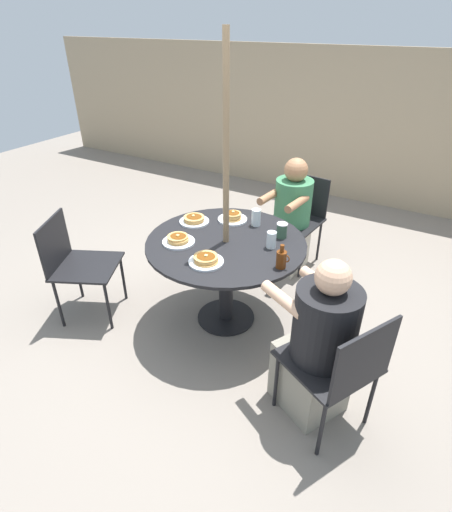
{
  "coord_description": "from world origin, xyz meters",
  "views": [
    {
      "loc": [
        1.31,
        -2.25,
        2.17
      ],
      "look_at": [
        0.0,
        0.0,
        0.6
      ],
      "focal_mm": 28.0,
      "sensor_mm": 36.0,
      "label": 1
    }
  ],
  "objects_px": {
    "patio_chair_east": "(340,365)",
    "syrup_bottle": "(281,259)",
    "pancake_plate_b": "(178,240)",
    "patio_chair_south": "(299,214)",
    "coffee_cup": "(282,230)",
    "patio_chair_north": "(75,261)",
    "drinking_glass_b": "(271,240)",
    "diner_south": "(290,221)",
    "pancake_plate_c": "(232,217)",
    "diner_east": "(318,347)",
    "pancake_plate_a": "(206,260)",
    "drinking_glass_a": "(256,217)",
    "pancake_plate_d": "(194,220)",
    "patio_table": "(226,257)"
  },
  "relations": [
    {
      "from": "patio_table",
      "to": "pancake_plate_d",
      "type": "bearing_deg",
      "value": 159.71
    },
    {
      "from": "diner_east",
      "to": "syrup_bottle",
      "type": "distance_m",
      "value": 0.61
    },
    {
      "from": "pancake_plate_c",
      "to": "drinking_glass_b",
      "type": "height_order",
      "value": "drinking_glass_b"
    },
    {
      "from": "pancake_plate_b",
      "to": "coffee_cup",
      "type": "height_order",
      "value": "coffee_cup"
    },
    {
      "from": "patio_chair_north",
      "to": "drinking_glass_b",
      "type": "bearing_deg",
      "value": 87.43
    },
    {
      "from": "pancake_plate_b",
      "to": "syrup_bottle",
      "type": "distance_m",
      "value": 0.79
    },
    {
      "from": "syrup_bottle",
      "to": "patio_chair_south",
      "type": "bearing_deg",
      "value": 105.47
    },
    {
      "from": "patio_chair_north",
      "to": "diner_east",
      "type": "distance_m",
      "value": 1.98
    },
    {
      "from": "patio_chair_east",
      "to": "syrup_bottle",
      "type": "distance_m",
      "value": 0.77
    },
    {
      "from": "coffee_cup",
      "to": "drinking_glass_a",
      "type": "bearing_deg",
      "value": 161.93
    },
    {
      "from": "patio_chair_north",
      "to": "coffee_cup",
      "type": "distance_m",
      "value": 1.64
    },
    {
      "from": "patio_chair_north",
      "to": "patio_chair_south",
      "type": "distance_m",
      "value": 2.1
    },
    {
      "from": "pancake_plate_a",
      "to": "patio_chair_east",
      "type": "bearing_deg",
      "value": -12.45
    },
    {
      "from": "patio_chair_south",
      "to": "pancake_plate_c",
      "type": "distance_m",
      "value": 0.93
    },
    {
      "from": "pancake_plate_b",
      "to": "pancake_plate_d",
      "type": "bearing_deg",
      "value": 104.9
    },
    {
      "from": "diner_south",
      "to": "coffee_cup",
      "type": "bearing_deg",
      "value": 112.55
    },
    {
      "from": "coffee_cup",
      "to": "patio_chair_north",
      "type": "bearing_deg",
      "value": -150.62
    },
    {
      "from": "diner_east",
      "to": "pancake_plate_d",
      "type": "bearing_deg",
      "value": 92.14
    },
    {
      "from": "patio_chair_east",
      "to": "pancake_plate_c",
      "type": "xyz_separation_m",
      "value": [
        -1.19,
        0.89,
        0.25
      ]
    },
    {
      "from": "diner_east",
      "to": "coffee_cup",
      "type": "relative_size",
      "value": 9.65
    },
    {
      "from": "pancake_plate_c",
      "to": "diner_south",
      "type": "bearing_deg",
      "value": 70.21
    },
    {
      "from": "pancake_plate_b",
      "to": "coffee_cup",
      "type": "bearing_deg",
      "value": 36.87
    },
    {
      "from": "patio_chair_east",
      "to": "pancake_plate_b",
      "type": "distance_m",
      "value": 1.42
    },
    {
      "from": "coffee_cup",
      "to": "patio_table",
      "type": "bearing_deg",
      "value": -141.23
    },
    {
      "from": "drinking_glass_b",
      "to": "patio_chair_south",
      "type": "bearing_deg",
      "value": 100.0
    },
    {
      "from": "pancake_plate_b",
      "to": "pancake_plate_c",
      "type": "relative_size",
      "value": 1.0
    },
    {
      "from": "pancake_plate_b",
      "to": "diner_south",
      "type": "bearing_deg",
      "value": 71.63
    },
    {
      "from": "pancake_plate_d",
      "to": "diner_east",
      "type": "bearing_deg",
      "value": -25.67
    },
    {
      "from": "patio_chair_south",
      "to": "pancake_plate_a",
      "type": "xyz_separation_m",
      "value": [
        -0.1,
        -1.52,
        0.25
      ]
    },
    {
      "from": "patio_chair_north",
      "to": "diner_south",
      "type": "distance_m",
      "value": 1.95
    },
    {
      "from": "drinking_glass_a",
      "to": "patio_chair_east",
      "type": "bearing_deg",
      "value": -42.64
    },
    {
      "from": "patio_chair_south",
      "to": "coffee_cup",
      "type": "bearing_deg",
      "value": 108.46
    },
    {
      "from": "diner_south",
      "to": "pancake_plate_d",
      "type": "distance_m",
      "value": 1.04
    },
    {
      "from": "patio_chair_east",
      "to": "syrup_bottle",
      "type": "bearing_deg",
      "value": 80.34
    },
    {
      "from": "pancake_plate_a",
      "to": "pancake_plate_c",
      "type": "relative_size",
      "value": 1.0
    },
    {
      "from": "drinking_glass_b",
      "to": "patio_chair_east",
      "type": "bearing_deg",
      "value": -41.32
    },
    {
      "from": "pancake_plate_b",
      "to": "coffee_cup",
      "type": "relative_size",
      "value": 2.1
    },
    {
      "from": "patio_chair_north",
      "to": "patio_chair_south",
      "type": "bearing_deg",
      "value": 118.77
    },
    {
      "from": "patio_chair_east",
      "to": "syrup_bottle",
      "type": "height_order",
      "value": "syrup_bottle"
    },
    {
      "from": "patio_chair_north",
      "to": "patio_chair_east",
      "type": "bearing_deg",
      "value": 63.06
    },
    {
      "from": "drinking_glass_a",
      "to": "pancake_plate_d",
      "type": "bearing_deg",
      "value": -155.18
    },
    {
      "from": "drinking_glass_a",
      "to": "syrup_bottle",
      "type": "bearing_deg",
      "value": -48.35
    },
    {
      "from": "diner_east",
      "to": "pancake_plate_c",
      "type": "relative_size",
      "value": 4.59
    },
    {
      "from": "patio_table",
      "to": "diner_south",
      "type": "height_order",
      "value": "diner_south"
    },
    {
      "from": "patio_chair_south",
      "to": "drinking_glass_a",
      "type": "xyz_separation_m",
      "value": [
        -0.06,
        -0.84,
        0.29
      ]
    },
    {
      "from": "patio_chair_east",
      "to": "coffee_cup",
      "type": "distance_m",
      "value": 1.14
    },
    {
      "from": "patio_chair_south",
      "to": "pancake_plate_a",
      "type": "bearing_deg",
      "value": 92.81
    },
    {
      "from": "drinking_glass_b",
      "to": "drinking_glass_a",
      "type": "bearing_deg",
      "value": 133.88
    },
    {
      "from": "patio_chair_south",
      "to": "pancake_plate_c",
      "type": "height_order",
      "value": "patio_chair_south"
    },
    {
      "from": "pancake_plate_c",
      "to": "syrup_bottle",
      "type": "relative_size",
      "value": 1.42
    }
  ]
}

